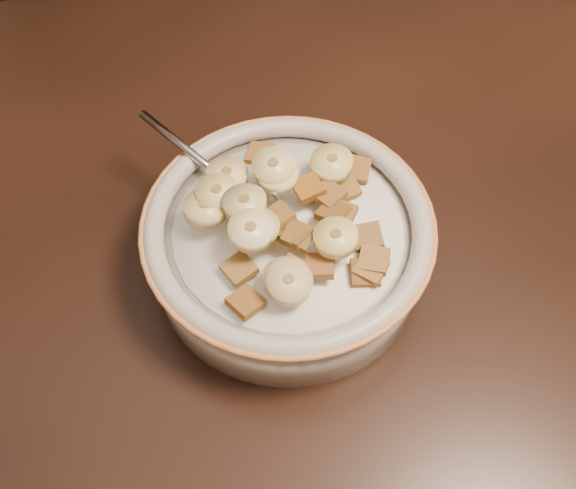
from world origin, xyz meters
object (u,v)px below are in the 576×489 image
object	(u,v)px
table	(344,303)
chair	(191,88)
spoon	(254,204)
cereal_bowl	(288,248)

from	to	relation	value
table	chair	world-z (taller)	chair
chair	spoon	world-z (taller)	chair
table	spoon	bearing A→B (deg)	131.62
chair	cereal_bowl	world-z (taller)	chair
cereal_bowl	spoon	size ratio (longest dim) A/B	4.17
cereal_bowl	spoon	world-z (taller)	spoon
table	cereal_bowl	bearing A→B (deg)	136.71
chair	cereal_bowl	distance (m)	0.53
table	cereal_bowl	world-z (taller)	cereal_bowl
chair	cereal_bowl	size ratio (longest dim) A/B	5.19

